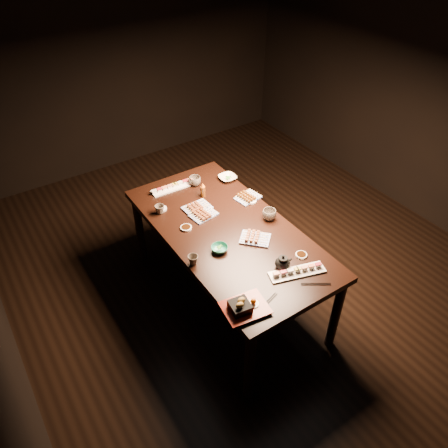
{
  "coord_description": "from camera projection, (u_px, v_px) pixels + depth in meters",
  "views": [
    {
      "loc": [
        -1.78,
        -2.21,
        2.86
      ],
      "look_at": [
        -0.36,
        -0.05,
        0.77
      ],
      "focal_mm": 35.0,
      "sensor_mm": 36.0,
      "label": 1
    }
  ],
  "objects": [
    {
      "name": "ground",
      "position": [
        253.0,
        273.0,
        4.0
      ],
      "size": [
        5.0,
        5.0,
        0.0
      ],
      "primitive_type": "plane",
      "color": "black",
      "rests_on": "ground"
    },
    {
      "name": "dining_table",
      "position": [
        227.0,
        265.0,
        3.54
      ],
      "size": [
        1.15,
        1.91,
        0.75
      ],
      "primitive_type": "cube",
      "rotation": [
        0.0,
        0.0,
        -0.14
      ],
      "color": "black",
      "rests_on": "ground"
    },
    {
      "name": "sushi_platter_near",
      "position": [
        297.0,
        270.0,
        2.93
      ],
      "size": [
        0.4,
        0.22,
        0.05
      ],
      "primitive_type": null,
      "rotation": [
        0.0,
        0.0,
        -0.29
      ],
      "color": "white",
      "rests_on": "dining_table"
    },
    {
      "name": "sushi_platter_far",
      "position": [
        172.0,
        186.0,
        3.72
      ],
      "size": [
        0.37,
        0.12,
        0.05
      ],
      "primitive_type": null,
      "rotation": [
        0.0,
        0.0,
        3.11
      ],
      "color": "white",
      "rests_on": "dining_table"
    },
    {
      "name": "yakitori_plate_center",
      "position": [
        203.0,
        213.0,
        3.43
      ],
      "size": [
        0.22,
        0.17,
        0.05
      ],
      "primitive_type": null,
      "rotation": [
        0.0,
        0.0,
        0.14
      ],
      "color": "#828EB6",
      "rests_on": "dining_table"
    },
    {
      "name": "yakitori_plate_right",
      "position": [
        255.0,
        237.0,
        3.2
      ],
      "size": [
        0.26,
        0.26,
        0.05
      ],
      "primitive_type": null,
      "rotation": [
        0.0,
        0.0,
        -0.81
      ],
      "color": "#828EB6",
      "rests_on": "dining_table"
    },
    {
      "name": "yakitori_plate_left",
      "position": [
        197.0,
        206.0,
        3.49
      ],
      "size": [
        0.22,
        0.17,
        0.06
      ],
      "primitive_type": null,
      "rotation": [
        0.0,
        0.0,
        0.04
      ],
      "color": "#828EB6",
      "rests_on": "dining_table"
    },
    {
      "name": "tsukune_plate",
      "position": [
        248.0,
        196.0,
        3.61
      ],
      "size": [
        0.22,
        0.17,
        0.05
      ],
      "primitive_type": null,
      "rotation": [
        0.0,
        0.0,
        0.15
      ],
      "color": "#828EB6",
      "rests_on": "dining_table"
    },
    {
      "name": "edamame_bowl_green",
      "position": [
        220.0,
        249.0,
        3.11
      ],
      "size": [
        0.13,
        0.13,
        0.04
      ],
      "primitive_type": "imported",
      "rotation": [
        0.0,
        0.0,
        0.04
      ],
      "color": "#2C8970",
      "rests_on": "dining_table"
    },
    {
      "name": "edamame_bowl_cream",
      "position": [
        227.0,
        178.0,
        3.83
      ],
      "size": [
        0.16,
        0.16,
        0.04
      ],
      "primitive_type": "imported",
      "rotation": [
        0.0,
        0.0,
        -0.04
      ],
      "color": "beige",
      "rests_on": "dining_table"
    },
    {
      "name": "tempura_tray",
      "position": [
        245.0,
        304.0,
        2.67
      ],
      "size": [
        0.31,
        0.26,
        0.1
      ],
      "primitive_type": null,
      "rotation": [
        0.0,
        0.0,
        -0.14
      ],
      "color": "black",
      "rests_on": "dining_table"
    },
    {
      "name": "teacup_near_left",
      "position": [
        193.0,
        260.0,
        3.0
      ],
      "size": [
        0.1,
        0.1,
        0.07
      ],
      "primitive_type": "imported",
      "rotation": [
        0.0,
        0.0,
        -0.48
      ],
      "color": "brown",
      "rests_on": "dining_table"
    },
    {
      "name": "teacup_mid_right",
      "position": [
        269.0,
        215.0,
        3.38
      ],
      "size": [
        0.11,
        0.11,
        0.08
      ],
      "primitive_type": "imported",
      "rotation": [
        0.0,
        0.0,
        0.06
      ],
      "color": "brown",
      "rests_on": "dining_table"
    },
    {
      "name": "teacup_far_left",
      "position": [
        160.0,
        209.0,
        3.44
      ],
      "size": [
        0.1,
        0.1,
        0.07
      ],
      "primitive_type": "imported",
      "rotation": [
        0.0,
        0.0,
        -0.39
      ],
      "color": "brown",
      "rests_on": "dining_table"
    },
    {
      "name": "teacup_far_right",
      "position": [
        195.0,
        181.0,
        3.75
      ],
      "size": [
        0.11,
        0.11,
        0.08
      ],
      "primitive_type": "imported",
      "rotation": [
        0.0,
        0.0,
        -0.08
      ],
      "color": "brown",
      "rests_on": "dining_table"
    },
    {
      "name": "teapot",
      "position": [
        283.0,
        262.0,
        2.96
      ],
      "size": [
        0.15,
        0.15,
        0.11
      ],
      "primitive_type": null,
      "rotation": [
        0.0,
        0.0,
        -0.2
      ],
      "color": "black",
      "rests_on": "dining_table"
    },
    {
      "name": "condiment_bottle",
      "position": [
        203.0,
        190.0,
        3.61
      ],
      "size": [
        0.04,
        0.04,
        0.13
      ],
      "primitive_type": "cylinder",
      "rotation": [
        0.0,
        0.0,
        -0.04
      ],
      "color": "#61300D",
      "rests_on": "dining_table"
    },
    {
      "name": "sauce_dish_west",
      "position": [
        186.0,
        228.0,
        3.31
      ],
      "size": [
        0.11,
        0.11,
        0.02
      ],
      "primitive_type": "cylinder",
      "rotation": [
        0.0,
        0.0,
        -0.33
      ],
      "color": "white",
      "rests_on": "dining_table"
    },
    {
      "name": "sauce_dish_east",
      "position": [
        251.0,
        201.0,
        3.58
      ],
      "size": [
        0.09,
        0.09,
        0.01
      ],
      "primitive_type": "cylinder",
      "rotation": [
        0.0,
        0.0,
        -0.11
      ],
      "color": "white",
      "rests_on": "dining_table"
    },
    {
      "name": "sauce_dish_se",
      "position": [
        301.0,
        255.0,
        3.08
      ],
      "size": [
        0.1,
        0.1,
        0.01
      ],
      "primitive_type": "cylinder",
      "rotation": [
        0.0,
        0.0,
        0.26
      ],
      "color": "white",
      "rests_on": "dining_table"
    },
    {
      "name": "sauce_dish_nw",
      "position": [
        162.0,
        209.0,
        3.5
      ],
      "size": [
        0.1,
        0.1,
        0.01
      ],
      "primitive_type": "cylinder",
      "rotation": [
        0.0,
        0.0,
        -0.33
      ],
      "color": "white",
      "rests_on": "dining_table"
    },
    {
      "name": "chopsticks_near",
      "position": [
        265.0,
        304.0,
        2.73
      ],
      "size": [
        0.23,
        0.09,
        0.01
      ],
      "primitive_type": null,
      "rotation": [
        0.0,
        0.0,
        0.3
      ],
      "color": "black",
      "rests_on": "dining_table"
    },
    {
      "name": "chopsticks_se",
      "position": [
        316.0,
        284.0,
        2.87
      ],
      "size": [
        0.17,
        0.12,
        0.01
      ],
      "primitive_type": null,
      "rotation": [
        0.0,
        0.0,
        -0.58
      ],
      "color": "black",
      "rests_on": "dining_table"
    }
  ]
}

